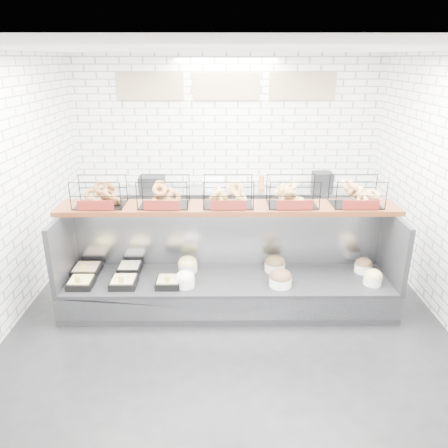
{
  "coord_description": "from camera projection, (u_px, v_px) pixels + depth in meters",
  "views": [
    {
      "loc": [
        -0.08,
        -4.46,
        2.91
      ],
      "look_at": [
        -0.05,
        0.45,
        1.05
      ],
      "focal_mm": 35.0,
      "sensor_mm": 36.0,
      "label": 1
    }
  ],
  "objects": [
    {
      "name": "ground",
      "position": [
        228.0,
        319.0,
        5.21
      ],
      "size": [
        5.5,
        5.5,
        0.0
      ],
      "primitive_type": "plane",
      "color": "black",
      "rests_on": "ground"
    },
    {
      "name": "bagel_shelf",
      "position": [
        228.0,
        196.0,
        5.2
      ],
      "size": [
        4.1,
        0.5,
        0.4
      ],
      "color": "#461F0F",
      "rests_on": "display_case"
    },
    {
      "name": "display_case",
      "position": [
        227.0,
        281.0,
        5.41
      ],
      "size": [
        4.0,
        0.9,
        1.2
      ],
      "color": "black",
      "rests_on": "ground"
    },
    {
      "name": "prep_counter",
      "position": [
        226.0,
        214.0,
        7.31
      ],
      "size": [
        4.0,
        0.6,
        1.2
      ],
      "color": "#93969B",
      "rests_on": "ground"
    },
    {
      "name": "room_shell",
      "position": [
        228.0,
        138.0,
        5.04
      ],
      "size": [
        5.02,
        5.51,
        3.01
      ],
      "color": "white",
      "rests_on": "ground"
    }
  ]
}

